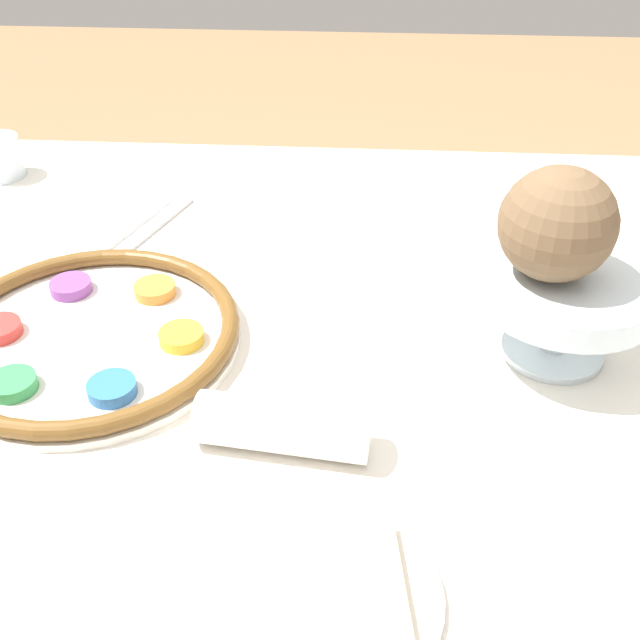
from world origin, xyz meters
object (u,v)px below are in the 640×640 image
(fruit_stand, at_px, (565,293))
(napkin_roll, at_px, (280,426))
(coconut, at_px, (557,224))
(cup_near, at_px, (497,201))
(seder_plate, at_px, (90,334))
(orange_fruit, at_px, (557,230))
(bread_plate, at_px, (330,595))

(fruit_stand, relative_size, napkin_roll, 1.11)
(coconut, height_order, napkin_roll, coconut)
(napkin_roll, bearing_deg, cup_near, 60.76)
(napkin_roll, xyz_separation_m, cup_near, (0.26, 0.46, 0.01))
(seder_plate, relative_size, cup_near, 4.65)
(orange_fruit, height_order, cup_near, orange_fruit)
(orange_fruit, height_order, coconut, coconut)
(napkin_roll, relative_size, cup_near, 2.36)
(bread_plate, height_order, cup_near, cup_near)
(orange_fruit, height_order, napkin_roll, orange_fruit)
(fruit_stand, bearing_deg, seder_plate, -177.77)
(napkin_roll, height_order, cup_near, cup_near)
(napkin_roll, bearing_deg, orange_fruit, 32.87)
(fruit_stand, xyz_separation_m, napkin_roll, (-0.29, -0.16, -0.05))
(coconut, xyz_separation_m, napkin_roll, (-0.26, -0.16, -0.14))
(coconut, distance_m, napkin_roll, 0.34)
(seder_plate, relative_size, orange_fruit, 3.71)
(seder_plate, height_order, coconut, coconut)
(cup_near, bearing_deg, coconut, -89.15)
(seder_plate, xyz_separation_m, fruit_stand, (0.52, 0.02, 0.06))
(bread_plate, bearing_deg, napkin_roll, 109.12)
(coconut, xyz_separation_m, bread_plate, (-0.21, -0.33, -0.15))
(fruit_stand, bearing_deg, cup_near, 95.22)
(fruit_stand, xyz_separation_m, bread_plate, (-0.23, -0.33, -0.07))
(orange_fruit, relative_size, napkin_roll, 0.53)
(bread_plate, bearing_deg, cup_near, 72.11)
(orange_fruit, bearing_deg, cup_near, 91.73)
(fruit_stand, bearing_deg, coconut, 179.92)
(napkin_roll, bearing_deg, fruit_stand, 29.52)
(orange_fruit, height_order, bread_plate, orange_fruit)
(fruit_stand, relative_size, orange_fruit, 2.10)
(cup_near, bearing_deg, seder_plate, -146.75)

